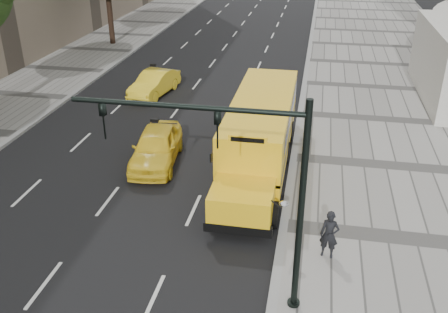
% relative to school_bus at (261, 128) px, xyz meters
% --- Properties ---
extents(ground, '(140.00, 140.00, 0.00)m').
position_rel_school_bus_xyz_m(ground, '(-4.50, 0.65, -1.76)').
color(ground, black).
rests_on(ground, ground).
extents(sidewalk_museum, '(12.00, 140.00, 0.15)m').
position_rel_school_bus_xyz_m(sidewalk_museum, '(7.50, 0.65, -1.69)').
color(sidewalk_museum, gray).
rests_on(sidewalk_museum, ground).
extents(curb_museum, '(0.30, 140.00, 0.15)m').
position_rel_school_bus_xyz_m(curb_museum, '(1.50, 0.65, -1.69)').
color(curb_museum, gray).
rests_on(curb_museum, ground).
extents(curb_far, '(0.30, 140.00, 0.15)m').
position_rel_school_bus_xyz_m(curb_far, '(-12.50, 0.65, -1.69)').
color(curb_far, gray).
rests_on(curb_far, ground).
extents(school_bus, '(2.96, 11.56, 3.19)m').
position_rel_school_bus_xyz_m(school_bus, '(0.00, 0.00, 0.00)').
color(school_bus, yellow).
rests_on(school_bus, ground).
extents(taxi_near, '(2.43, 4.92, 1.61)m').
position_rel_school_bus_xyz_m(taxi_near, '(-4.59, -0.79, -0.96)').
color(taxi_near, yellow).
rests_on(taxi_near, ground).
extents(taxi_far, '(2.29, 4.63, 1.46)m').
position_rel_school_bus_xyz_m(taxi_far, '(-7.56, 8.10, -1.03)').
color(taxi_far, yellow).
rests_on(taxi_far, ground).
extents(pedestrian, '(0.66, 0.50, 1.66)m').
position_rel_school_bus_xyz_m(pedestrian, '(3.04, -6.45, -0.79)').
color(pedestrian, black).
rests_on(pedestrian, sidewalk_museum).
extents(traffic_signal, '(6.18, 0.36, 6.40)m').
position_rel_school_bus_xyz_m(traffic_signal, '(0.69, -8.92, 2.33)').
color(traffic_signal, black).
rests_on(traffic_signal, ground).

